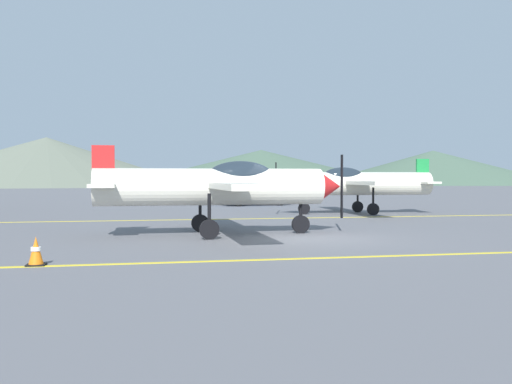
{
  "coord_description": "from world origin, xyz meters",
  "views": [
    {
      "loc": [
        -4.58,
        -15.43,
        1.75
      ],
      "look_at": [
        -0.37,
        6.0,
        1.2
      ],
      "focal_mm": 38.12,
      "sensor_mm": 36.0,
      "label": 1
    }
  ],
  "objects_px": {
    "airplane_near": "(221,185)",
    "airplane_mid": "(355,183)",
    "traffic_cone_front": "(36,252)",
    "car_sedan": "(254,192)"
  },
  "relations": [
    {
      "from": "car_sedan",
      "to": "traffic_cone_front",
      "type": "height_order",
      "value": "car_sedan"
    },
    {
      "from": "airplane_near",
      "to": "traffic_cone_front",
      "type": "height_order",
      "value": "airplane_near"
    },
    {
      "from": "airplane_near",
      "to": "car_sedan",
      "type": "xyz_separation_m",
      "value": [
        4.49,
        17.92,
        -0.69
      ]
    },
    {
      "from": "traffic_cone_front",
      "to": "airplane_near",
      "type": "bearing_deg",
      "value": 49.51
    },
    {
      "from": "airplane_mid",
      "to": "traffic_cone_front",
      "type": "relative_size",
      "value": 15.4
    },
    {
      "from": "airplane_mid",
      "to": "car_sedan",
      "type": "bearing_deg",
      "value": 109.5
    },
    {
      "from": "traffic_cone_front",
      "to": "car_sedan",
      "type": "bearing_deg",
      "value": 68.95
    },
    {
      "from": "airplane_mid",
      "to": "traffic_cone_front",
      "type": "distance_m",
      "value": 18.42
    },
    {
      "from": "car_sedan",
      "to": "traffic_cone_front",
      "type": "relative_size",
      "value": 7.73
    },
    {
      "from": "airplane_near",
      "to": "airplane_mid",
      "type": "distance_m",
      "value": 11.62
    }
  ]
}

